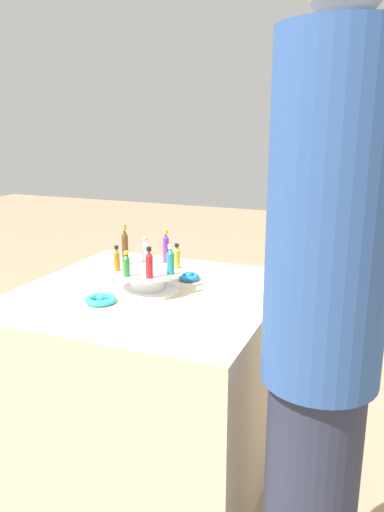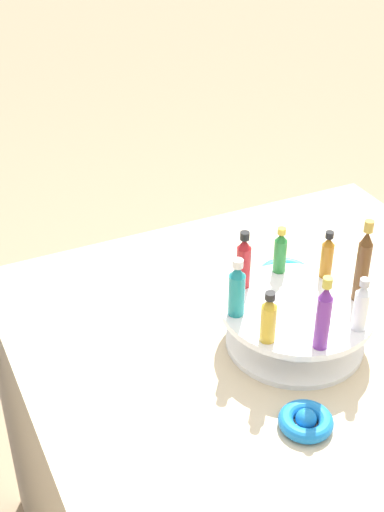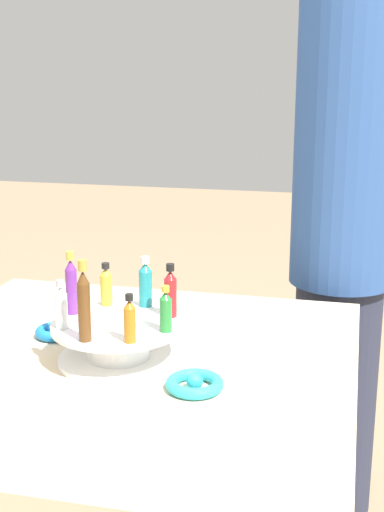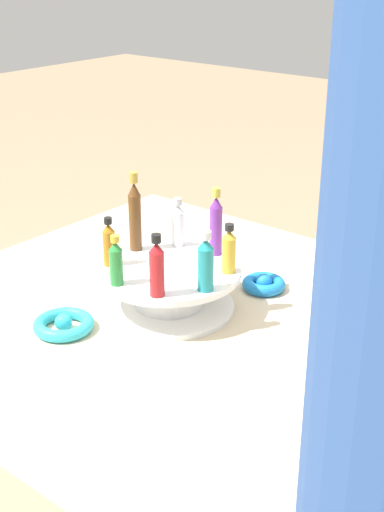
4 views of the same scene
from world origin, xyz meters
The scene contains 14 objects.
ground_plane centered at (0.00, 0.00, 0.00)m, with size 12.00×12.00×0.00m, color #997F60.
party_table centered at (0.00, 0.00, 0.35)m, with size 0.93×0.93×0.71m.
display_stand centered at (0.00, 0.00, 0.75)m, with size 0.26×0.26×0.08m.
bottle_red centered at (0.06, -0.09, 0.84)m, with size 0.03×0.03×0.11m.
bottle_teal centered at (0.11, -0.03, 0.84)m, with size 0.03×0.03×0.11m.
bottle_gold centered at (0.09, 0.06, 0.83)m, with size 0.03×0.03×0.09m.
bottle_purple centered at (0.03, 0.11, 0.85)m, with size 0.02×0.02×0.13m.
bottle_clear centered at (-0.06, 0.09, 0.84)m, with size 0.02×0.02×0.10m.
bottle_brown centered at (-0.11, 0.03, 0.86)m, with size 0.02×0.02×0.15m.
bottle_amber centered at (-0.09, -0.06, 0.83)m, with size 0.02×0.02×0.09m.
bottle_green centered at (-0.03, -0.11, 0.83)m, with size 0.02×0.02×0.09m.
ribbon_bow_teal centered at (-0.09, -0.18, 0.72)m, with size 0.11×0.11×0.03m.
ribbon_bow_blue centered at (0.09, 0.18, 0.72)m, with size 0.08×0.08×0.03m.
person_figure centered at (0.68, -0.41, 0.84)m, with size 0.28×0.28×1.67m.
Camera 1 is at (0.81, -1.55, 1.30)m, focal length 35.00 mm.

